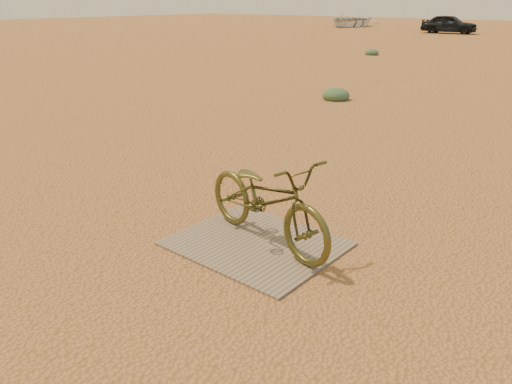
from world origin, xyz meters
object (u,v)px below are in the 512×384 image
Objects in this scene: plywood_board at (256,244)px; boat_near_left at (349,20)px; bicycle at (267,199)px; car at (449,24)px.

plywood_board is 42.07m from boat_near_left.
car reaches higher than bicycle.
car reaches higher than boat_near_left.
bicycle is at bearing -167.62° from car.
boat_near_left is (-20.28, 36.85, 0.55)m from plywood_board.
plywood_board is 0.90× the size of bicycle.
boat_near_left is (-9.97, 3.58, -0.06)m from car.
boat_near_left is at bearing 65.24° from car.
car reaches higher than plywood_board.
bicycle is 0.47× the size of car.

